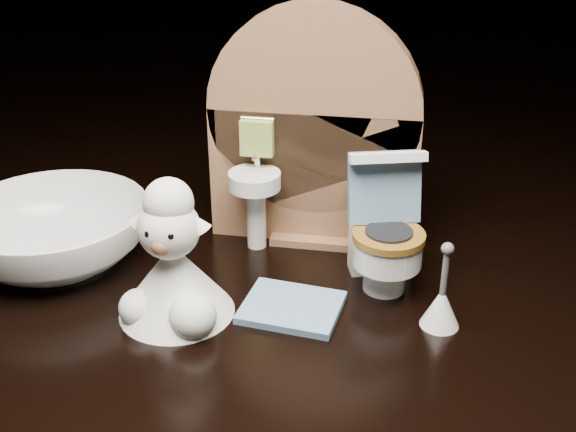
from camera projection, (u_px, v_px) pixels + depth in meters
The scene contains 6 objects.
backdrop_panel at pixel (312, 142), 0.44m from camera, with size 0.13×0.05×0.15m.
toy_toilet at pixel (384, 237), 0.41m from camera, with size 0.05×0.06×0.08m.
bath_mat at pixel (292, 307), 0.40m from camera, with size 0.05×0.04×0.00m, color #6283A1.
toilet_brush at pixel (441, 304), 0.38m from camera, with size 0.02×0.02×0.05m.
plush_lamb at pixel (173, 269), 0.38m from camera, with size 0.06×0.06×0.08m.
ceramic_bowl at pixel (54, 234), 0.44m from camera, with size 0.11×0.11×0.04m, color white.
Camera 1 is at (0.06, -0.35, 0.23)m, focal length 45.00 mm.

